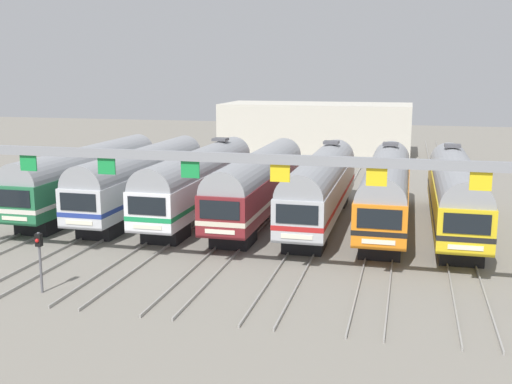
% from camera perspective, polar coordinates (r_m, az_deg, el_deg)
% --- Properties ---
extents(ground_plane, '(160.00, 160.00, 0.00)m').
position_cam_1_polar(ground_plane, '(42.86, 0.25, -2.59)').
color(ground_plane, gray).
extents(track_bed, '(27.19, 70.00, 0.15)m').
position_cam_1_polar(track_bed, '(59.16, 4.16, 1.29)').
color(track_bed, gray).
rests_on(track_bed, ground).
extents(commuter_train_green, '(2.88, 18.06, 4.77)m').
position_cam_1_polar(commuter_train_green, '(46.99, -15.15, 1.58)').
color(commuter_train_green, '#236B42').
rests_on(commuter_train_green, ground).
extents(commuter_train_silver, '(2.88, 18.06, 4.77)m').
position_cam_1_polar(commuter_train_silver, '(45.07, -10.38, 1.40)').
color(commuter_train_silver, silver).
rests_on(commuter_train_silver, ground).
extents(commuter_train_white, '(2.88, 18.06, 5.05)m').
position_cam_1_polar(commuter_train_white, '(43.50, -5.23, 1.19)').
color(commuter_train_white, white).
rests_on(commuter_train_white, ground).
extents(commuter_train_maroon, '(2.88, 18.06, 4.77)m').
position_cam_1_polar(commuter_train_maroon, '(42.30, 0.25, 0.94)').
color(commuter_train_maroon, maroon).
rests_on(commuter_train_maroon, ground).
extents(commuter_train_stainless, '(2.88, 18.06, 5.05)m').
position_cam_1_polar(commuter_train_stainless, '(41.51, 6.01, 0.69)').
color(commuter_train_stainless, '#B2B5BA').
rests_on(commuter_train_stainless, ground).
extents(commuter_train_orange, '(2.88, 18.06, 5.05)m').
position_cam_1_polar(commuter_train_orange, '(41.16, 11.91, 0.42)').
color(commuter_train_orange, orange).
rests_on(commuter_train_orange, ground).
extents(commuter_train_yellow, '(2.88, 18.06, 5.05)m').
position_cam_1_polar(commuter_train_yellow, '(41.24, 17.86, 0.14)').
color(commuter_train_yellow, gold).
rests_on(commuter_train_yellow, ground).
extents(catenary_gantry, '(30.93, 0.44, 6.97)m').
position_cam_1_polar(catenary_gantry, '(29.09, -6.06, 1.73)').
color(catenary_gantry, gray).
rests_on(catenary_gantry, ground).
extents(yard_signal_mast, '(0.28, 0.35, 2.89)m').
position_cam_1_polar(yard_signal_mast, '(30.27, -19.31, -5.13)').
color(yard_signal_mast, '#59595E').
rests_on(yard_signal_mast, ground).
extents(maintenance_building, '(22.81, 10.00, 6.17)m').
position_cam_1_polar(maintenance_building, '(77.28, 5.59, 5.83)').
color(maintenance_building, beige).
rests_on(maintenance_building, ground).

